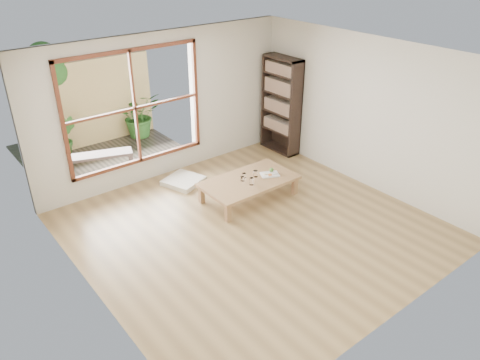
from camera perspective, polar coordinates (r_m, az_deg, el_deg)
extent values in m
plane|color=#A48452|center=(7.27, 1.49, -5.77)|extent=(5.00, 5.00, 0.00)
cube|color=#967548|center=(7.88, 1.10, -0.13)|extent=(1.61, 0.92, 0.05)
cube|color=#967548|center=(7.33, -1.49, -4.05)|extent=(0.08, 0.08, 0.30)
cube|color=#967548|center=(7.86, -4.71, -1.77)|extent=(0.08, 0.08, 0.30)
cube|color=#967548|center=(8.15, 6.67, -0.71)|extent=(0.08, 0.08, 0.30)
cube|color=#967548|center=(8.63, 3.27, 1.15)|extent=(0.08, 0.08, 0.30)
cube|color=silver|center=(8.55, -6.91, -0.11)|extent=(0.78, 0.78, 0.09)
cube|color=black|center=(9.52, 5.05, 9.06)|extent=(0.31, 0.87, 1.93)
cylinder|color=silver|center=(7.69, 1.41, -0.16)|extent=(0.07, 0.07, 0.12)
cylinder|color=silver|center=(7.95, 1.90, 0.78)|extent=(0.08, 0.08, 0.11)
cylinder|color=silver|center=(7.92, 0.50, 0.55)|extent=(0.06, 0.06, 0.08)
cylinder|color=silver|center=(7.82, 0.28, 0.15)|extent=(0.06, 0.06, 0.08)
cube|color=white|center=(8.04, 3.65, 0.68)|extent=(0.37, 0.33, 0.02)
sphere|color=#416D2B|center=(8.09, 3.86, 1.25)|extent=(0.08, 0.08, 0.08)
cube|color=orange|center=(7.98, 3.68, 0.65)|extent=(0.07, 0.06, 0.03)
cube|color=beige|center=(8.00, 3.09, 0.74)|extent=(0.08, 0.08, 0.02)
cylinder|color=silver|center=(8.01, 4.14, 0.68)|extent=(0.16, 0.09, 0.01)
cube|color=#342E25|center=(9.70, -14.92, 2.38)|extent=(2.80, 2.00, 0.05)
cube|color=black|center=(9.10, -16.67, 2.96)|extent=(1.21, 0.72, 0.05)
cube|color=black|center=(9.07, -19.86, 1.05)|extent=(0.08, 0.08, 0.32)
cube|color=black|center=(9.30, -19.89, 1.74)|extent=(0.08, 0.08, 0.32)
cube|color=black|center=(9.07, -13.06, 2.09)|extent=(0.08, 0.08, 0.32)
cube|color=black|center=(9.31, -13.26, 2.75)|extent=(0.08, 0.08, 0.32)
cube|color=tan|center=(10.25, -17.93, 8.78)|extent=(2.80, 0.06, 1.80)
imported|color=#275920|center=(10.52, -12.19, 7.78)|extent=(0.89, 0.77, 0.98)
imported|color=#275920|center=(9.70, -20.68, 4.73)|extent=(0.61, 0.54, 0.95)
cylinder|color=#4C3D2D|center=(10.35, -22.06, 7.68)|extent=(0.14, 0.14, 1.60)
sphere|color=#275920|center=(10.15, -22.28, 12.34)|extent=(0.84, 0.84, 0.84)
sphere|color=#275920|center=(10.20, -23.66, 10.98)|extent=(0.70, 0.70, 0.70)
sphere|color=#275920|center=(9.97, -22.86, 13.49)|extent=(0.64, 0.64, 0.64)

